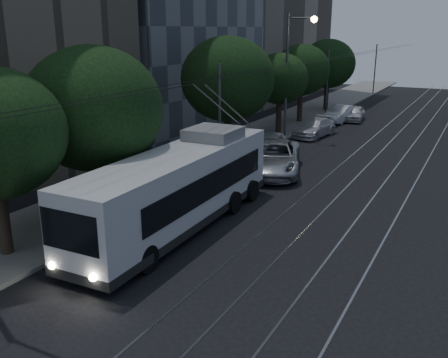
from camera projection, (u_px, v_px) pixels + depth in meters
ground at (217, 263)px, 17.21m from camera, size 120.00×120.00×0.00m
sidewalk at (257, 135)px, 37.47m from camera, size 5.00×90.00×0.15m
tram_rails at (395, 151)px, 33.00m from camera, size 4.52×90.00×0.02m
overhead_wires at (291, 92)px, 35.36m from camera, size 2.23×90.00×6.00m
trolleybus at (180, 188)px, 19.91m from camera, size 2.78×12.18×5.63m
pickup_silver at (273, 157)px, 27.85m from camera, size 4.79×6.91×1.75m
car_white_a at (270, 145)px, 31.43m from camera, size 2.68×4.61×1.47m
car_white_b at (314, 128)px, 37.30m from camera, size 2.47×4.84×1.35m
car_white_c at (340, 114)px, 43.18m from camera, size 2.11×4.44×1.40m
car_white_d at (355, 114)px, 43.66m from camera, size 1.93×3.94×1.29m
tree_1 at (94, 109)px, 20.08m from camera, size 5.61×5.61×7.19m
tree_2 at (228, 79)px, 30.21m from camera, size 5.71×5.71×7.40m
tree_3 at (280, 79)px, 37.29m from camera, size 4.25×4.25×6.09m
tree_4 at (301, 70)px, 41.70m from camera, size 4.72×4.72×6.58m
tree_5 at (328, 64)px, 47.93m from camera, size 5.18×5.18×6.88m
streetlamp_far at (292, 64)px, 35.34m from camera, size 2.17×0.44×8.82m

